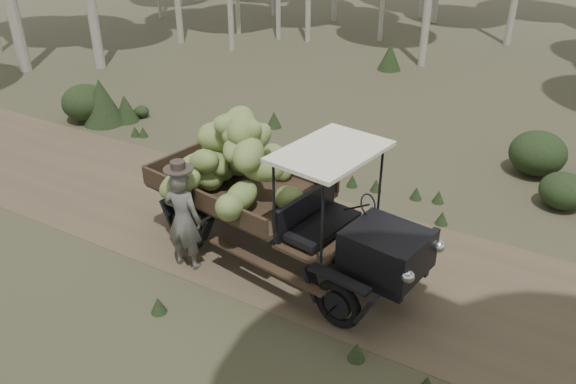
% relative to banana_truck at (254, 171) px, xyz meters
% --- Properties ---
extents(ground, '(120.00, 120.00, 0.00)m').
position_rel_banana_truck_xyz_m(ground, '(-1.04, 0.49, -1.64)').
color(ground, '#473D2B').
rests_on(ground, ground).
extents(dirt_track, '(70.00, 4.00, 0.01)m').
position_rel_banana_truck_xyz_m(dirt_track, '(-1.04, 0.49, -1.64)').
color(dirt_track, brown).
rests_on(dirt_track, ground).
extents(banana_truck, '(5.69, 3.06, 2.82)m').
position_rel_banana_truck_xyz_m(banana_truck, '(0.00, 0.00, 0.00)').
color(banana_truck, black).
rests_on(banana_truck, ground).
extents(farmer, '(0.75, 0.57, 2.11)m').
position_rel_banana_truck_xyz_m(farmer, '(-0.77, -1.12, -0.64)').
color(farmer, '#57564F').
rests_on(farmer, ground).
extents(undergrowth, '(20.49, 25.35, 1.38)m').
position_rel_banana_truck_xyz_m(undergrowth, '(-1.55, -2.57, -1.12)').
color(undergrowth, '#233319').
rests_on(undergrowth, ground).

